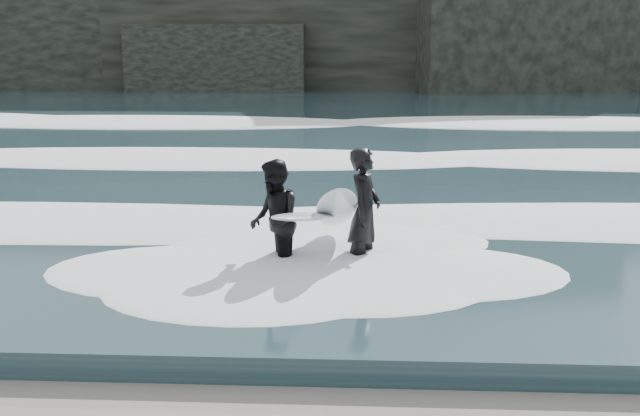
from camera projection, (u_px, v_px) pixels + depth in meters
The scene contains 7 objects.
sea at pixel (357, 115), 33.09m from camera, with size 90.00×52.00×0.30m, color #1F363D.
headland at pixel (360, 9), 48.67m from camera, with size 70.00×9.00×10.00m, color black.
foam_near at pixel (346, 214), 13.51m from camera, with size 60.00×3.20×0.20m, color white.
foam_mid at pixel (352, 154), 20.34m from camera, with size 60.00×4.00×0.24m, color white.
foam_far at pixel (356, 117), 29.12m from camera, with size 60.00×4.80×0.30m, color white.
surfer_left at pixel (359, 211), 11.27m from camera, with size 1.09×2.04×1.82m.
surfer_right at pixel (279, 220), 10.99m from camera, with size 1.38×2.23×1.70m.
Camera 1 is at (0.26, -4.19, 3.32)m, focal length 45.00 mm.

